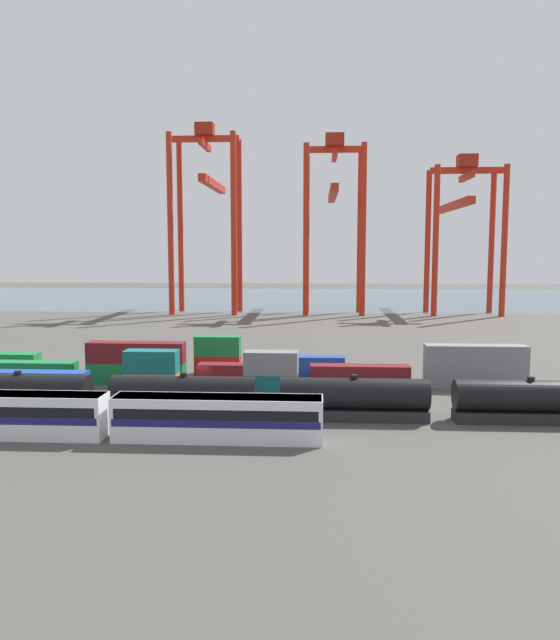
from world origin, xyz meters
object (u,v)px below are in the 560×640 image
at_px(gantry_crane_west, 207,201).
at_px(gantry_crane_central, 334,207).
at_px(passenger_train, 110,415).
at_px(gantry_crane_east, 462,218).
at_px(shipping_container_11, 360,376).
at_px(freight_tank_row, 184,396).
at_px(shipping_container_2, 152,384).

bearing_deg(gantry_crane_west, gantry_crane_central, 1.11).
bearing_deg(passenger_train, gantry_crane_east, 64.04).
bearing_deg(gantry_crane_central, gantry_crane_west, -178.89).
distance_m(gantry_crane_west, gantry_crane_east, 68.22).
bearing_deg(shipping_container_11, freight_tank_row, -140.36).
height_order(passenger_train, shipping_container_2, passenger_train).
xyz_separation_m(gantry_crane_central, gantry_crane_east, (34.03, 0.57, -2.82)).
xyz_separation_m(passenger_train, shipping_container_11, (23.42, 22.68, -0.84)).
bearing_deg(passenger_train, freight_tank_row, 56.13).
bearing_deg(gantry_crane_central, freight_tank_row, -99.25).
relative_size(freight_tank_row, gantry_crane_west, 1.64).
height_order(shipping_container_2, gantry_crane_west, gantry_crane_west).
bearing_deg(gantry_crane_central, shipping_container_2, -103.22).
xyz_separation_m(shipping_container_2, gantry_crane_central, (23.32, 99.25, 26.93)).
relative_size(shipping_container_2, shipping_container_11, 0.50).
bearing_deg(gantry_crane_east, gantry_crane_west, -178.97).
height_order(freight_tank_row, gantry_crane_west, gantry_crane_west).
distance_m(freight_tank_row, shipping_container_11, 23.99).
height_order(shipping_container_11, gantry_crane_east, gantry_crane_east).
height_order(shipping_container_11, gantry_crane_west, gantry_crane_west).
xyz_separation_m(passenger_train, gantry_crane_central, (22.61, 115.77, 26.09)).
relative_size(passenger_train, gantry_crane_central, 0.80).
bearing_deg(gantry_crane_east, shipping_container_2, -119.88).
height_order(shipping_container_2, shipping_container_11, same).
height_order(shipping_container_2, gantry_crane_east, gantry_crane_east).
height_order(passenger_train, freight_tank_row, freight_tank_row).
bearing_deg(gantry_crane_west, passenger_train, -84.33).
xyz_separation_m(passenger_train, freight_tank_row, (4.96, 7.39, -0.02)).
bearing_deg(shipping_container_2, gantry_crane_east, 60.12).
distance_m(passenger_train, shipping_container_11, 32.61).
bearing_deg(gantry_crane_west, shipping_container_11, -69.35).
xyz_separation_m(freight_tank_row, shipping_container_11, (18.46, 15.29, -0.83)).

